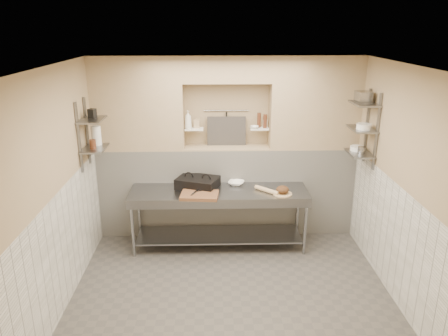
{
  "coord_description": "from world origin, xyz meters",
  "views": [
    {
      "loc": [
        -0.22,
        -4.76,
        3.23
      ],
      "look_at": [
        -0.07,
        0.9,
        1.35
      ],
      "focal_mm": 35.0,
      "sensor_mm": 36.0,
      "label": 1
    }
  ],
  "objects_px": {
    "mixing_bowl": "(236,183)",
    "jug_left": "(96,136)",
    "cutting_board": "(200,195)",
    "rolling_pin": "(267,190)",
    "bowl_alcove": "(255,127)",
    "bread_loaf": "(283,190)",
    "prep_table": "(219,207)",
    "bottle_soap": "(188,120)",
    "panini_press": "(198,183)"
  },
  "relations": [
    {
      "from": "panini_press",
      "to": "mixing_bowl",
      "type": "height_order",
      "value": "panini_press"
    },
    {
      "from": "rolling_pin",
      "to": "bottle_soap",
      "type": "distance_m",
      "value": 1.59
    },
    {
      "from": "prep_table",
      "to": "mixing_bowl",
      "type": "relative_size",
      "value": 10.99
    },
    {
      "from": "bread_loaf",
      "to": "jug_left",
      "type": "distance_m",
      "value": 2.73
    },
    {
      "from": "rolling_pin",
      "to": "bread_loaf",
      "type": "bearing_deg",
      "value": -22.34
    },
    {
      "from": "rolling_pin",
      "to": "cutting_board",
      "type": "bearing_deg",
      "value": -171.1
    },
    {
      "from": "mixing_bowl",
      "to": "bottle_soap",
      "type": "height_order",
      "value": "bottle_soap"
    },
    {
      "from": "jug_left",
      "to": "cutting_board",
      "type": "bearing_deg",
      "value": -8.97
    },
    {
      "from": "mixing_bowl",
      "to": "cutting_board",
      "type": "bearing_deg",
      "value": -139.29
    },
    {
      "from": "mixing_bowl",
      "to": "bowl_alcove",
      "type": "bearing_deg",
      "value": 43.71
    },
    {
      "from": "prep_table",
      "to": "rolling_pin",
      "type": "distance_m",
      "value": 0.75
    },
    {
      "from": "bowl_alcove",
      "to": "panini_press",
      "type": "bearing_deg",
      "value": -156.26
    },
    {
      "from": "panini_press",
      "to": "bowl_alcove",
      "type": "bearing_deg",
      "value": 44.0
    },
    {
      "from": "cutting_board",
      "to": "rolling_pin",
      "type": "distance_m",
      "value": 0.98
    },
    {
      "from": "panini_press",
      "to": "bread_loaf",
      "type": "xyz_separation_m",
      "value": [
        1.22,
        -0.3,
        -0.01
      ]
    },
    {
      "from": "mixing_bowl",
      "to": "jug_left",
      "type": "distance_m",
      "value": 2.15
    },
    {
      "from": "cutting_board",
      "to": "bread_loaf",
      "type": "bearing_deg",
      "value": 3.09
    },
    {
      "from": "bread_loaf",
      "to": "panini_press",
      "type": "bearing_deg",
      "value": 166.3
    },
    {
      "from": "panini_press",
      "to": "bread_loaf",
      "type": "distance_m",
      "value": 1.26
    },
    {
      "from": "mixing_bowl",
      "to": "rolling_pin",
      "type": "relative_size",
      "value": 0.58
    },
    {
      "from": "panini_press",
      "to": "cutting_board",
      "type": "relative_size",
      "value": 1.32
    },
    {
      "from": "panini_press",
      "to": "mixing_bowl",
      "type": "relative_size",
      "value": 2.93
    },
    {
      "from": "mixing_bowl",
      "to": "bowl_alcove",
      "type": "relative_size",
      "value": 1.93
    },
    {
      "from": "rolling_pin",
      "to": "bowl_alcove",
      "type": "height_order",
      "value": "bowl_alcove"
    },
    {
      "from": "panini_press",
      "to": "bread_loaf",
      "type": "height_order",
      "value": "panini_press"
    },
    {
      "from": "cutting_board",
      "to": "jug_left",
      "type": "xyz_separation_m",
      "value": [
        -1.43,
        0.23,
        0.82
      ]
    },
    {
      "from": "prep_table",
      "to": "bread_loaf",
      "type": "xyz_separation_m",
      "value": [
        0.91,
        -0.15,
        0.33
      ]
    },
    {
      "from": "mixing_bowl",
      "to": "bottle_soap",
      "type": "bearing_deg",
      "value": 157.56
    },
    {
      "from": "cutting_board",
      "to": "rolling_pin",
      "type": "relative_size",
      "value": 1.28
    },
    {
      "from": "rolling_pin",
      "to": "prep_table",
      "type": "bearing_deg",
      "value": 174.99
    },
    {
      "from": "panini_press",
      "to": "mixing_bowl",
      "type": "xyz_separation_m",
      "value": [
        0.58,
        0.11,
        -0.05
      ]
    },
    {
      "from": "mixing_bowl",
      "to": "rolling_pin",
      "type": "distance_m",
      "value": 0.53
    },
    {
      "from": "cutting_board",
      "to": "jug_left",
      "type": "bearing_deg",
      "value": 171.03
    },
    {
      "from": "bottle_soap",
      "to": "mixing_bowl",
      "type": "bearing_deg",
      "value": -22.44
    },
    {
      "from": "jug_left",
      "to": "bottle_soap",
      "type": "bearing_deg",
      "value": 23.32
    },
    {
      "from": "jug_left",
      "to": "mixing_bowl",
      "type": "bearing_deg",
      "value": 7.02
    },
    {
      "from": "cutting_board",
      "to": "mixing_bowl",
      "type": "distance_m",
      "value": 0.72
    },
    {
      "from": "cutting_board",
      "to": "bottle_soap",
      "type": "height_order",
      "value": "bottle_soap"
    },
    {
      "from": "bowl_alcove",
      "to": "jug_left",
      "type": "bearing_deg",
      "value": -167.09
    },
    {
      "from": "cutting_board",
      "to": "panini_press",
      "type": "bearing_deg",
      "value": 95.6
    },
    {
      "from": "cutting_board",
      "to": "bowl_alcove",
      "type": "distance_m",
      "value": 1.38
    },
    {
      "from": "cutting_board",
      "to": "bowl_alcove",
      "type": "relative_size",
      "value": 4.28
    },
    {
      "from": "mixing_bowl",
      "to": "jug_left",
      "type": "bearing_deg",
      "value": -172.98
    },
    {
      "from": "bread_loaf",
      "to": "bowl_alcove",
      "type": "relative_size",
      "value": 1.51
    },
    {
      "from": "cutting_board",
      "to": "mixing_bowl",
      "type": "bearing_deg",
      "value": 40.71
    },
    {
      "from": "rolling_pin",
      "to": "bread_loaf",
      "type": "height_order",
      "value": "bread_loaf"
    },
    {
      "from": "panini_press",
      "to": "mixing_bowl",
      "type": "distance_m",
      "value": 0.59
    },
    {
      "from": "cutting_board",
      "to": "bottle_soap",
      "type": "distance_m",
      "value": 1.21
    },
    {
      "from": "rolling_pin",
      "to": "jug_left",
      "type": "bearing_deg",
      "value": 178.25
    },
    {
      "from": "prep_table",
      "to": "rolling_pin",
      "type": "xyz_separation_m",
      "value": [
        0.69,
        -0.06,
        0.29
      ]
    }
  ]
}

